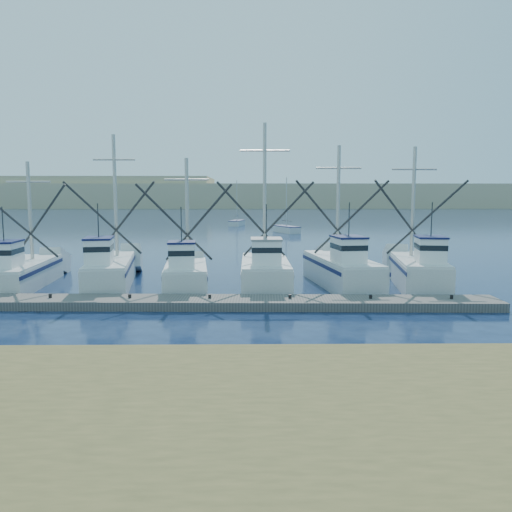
# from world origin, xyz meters

# --- Properties ---
(ground) EXTENTS (500.00, 500.00, 0.00)m
(ground) POSITION_xyz_m (0.00, 0.00, 0.00)
(ground) COLOR #0C1A36
(ground) RESTS_ON ground
(floating_dock) EXTENTS (32.76, 3.04, 0.44)m
(floating_dock) POSITION_xyz_m (-6.94, 6.90, 0.22)
(floating_dock) COLOR #625D57
(floating_dock) RESTS_ON ground
(dune_ridge) EXTENTS (360.00, 60.00, 10.00)m
(dune_ridge) POSITION_xyz_m (0.00, 210.00, 5.00)
(dune_ridge) COLOR tan
(dune_ridge) RESTS_ON ground
(trawler_fleet) EXTENTS (31.71, 9.13, 9.91)m
(trawler_fleet) POSITION_xyz_m (-6.24, 12.03, 0.99)
(trawler_fleet) COLOR silver
(trawler_fleet) RESTS_ON ground
(sailboat_near) EXTENTS (3.85, 6.25, 8.10)m
(sailboat_near) POSITION_xyz_m (2.49, 55.92, 0.49)
(sailboat_near) COLOR silver
(sailboat_near) RESTS_ON ground
(sailboat_far) EXTENTS (2.91, 5.71, 8.10)m
(sailboat_far) POSITION_xyz_m (-5.25, 72.52, 0.50)
(sailboat_far) COLOR silver
(sailboat_far) RESTS_ON ground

